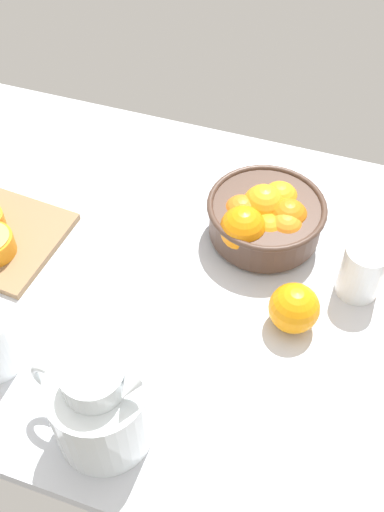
% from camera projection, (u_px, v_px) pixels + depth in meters
% --- Properties ---
extents(ground_plane, '(1.39, 0.86, 0.03)m').
position_uv_depth(ground_plane, '(195.00, 284.00, 1.11)').
color(ground_plane, silver).
extents(fruit_bowl, '(0.23, 0.23, 0.11)m').
position_uv_depth(fruit_bowl, '(265.00, 218.00, 1.12)').
color(fruit_bowl, '#473328').
rests_on(fruit_bowl, ground_plane).
extents(juice_pitcher, '(0.19, 0.15, 0.19)m').
position_uv_depth(juice_pitcher, '(101.00, 409.00, 0.85)').
color(juice_pitcher, white).
rests_on(juice_pitcher, ground_plane).
extents(second_glass, '(0.08, 0.08, 0.11)m').
position_uv_depth(second_glass, '(361.00, 273.00, 1.05)').
color(second_glass, white).
rests_on(second_glass, ground_plane).
extents(loose_orange_0, '(0.09, 0.09, 0.09)m').
position_uv_depth(loose_orange_0, '(294.00, 308.00, 1.00)').
color(loose_orange_0, orange).
rests_on(loose_orange_0, ground_plane).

